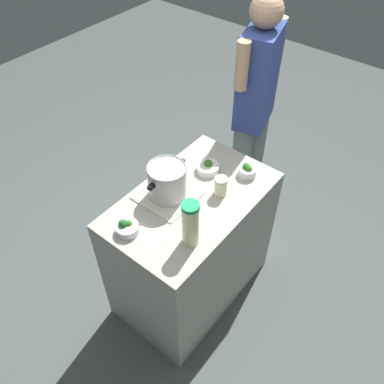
% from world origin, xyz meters
% --- Properties ---
extents(ground_plane, '(8.00, 8.00, 0.00)m').
position_xyz_m(ground_plane, '(0.00, 0.00, 0.00)').
color(ground_plane, '#4C5452').
extents(counter_slab, '(1.01, 0.62, 0.91)m').
position_xyz_m(counter_slab, '(0.00, 0.00, 0.46)').
color(counter_slab, '#ACA49A').
rests_on(counter_slab, ground_plane).
extents(dish_cloth, '(0.31, 0.31, 0.01)m').
position_xyz_m(dish_cloth, '(-0.07, 0.12, 0.92)').
color(dish_cloth, beige).
rests_on(dish_cloth, counter_slab).
extents(cooking_pot, '(0.29, 0.22, 0.20)m').
position_xyz_m(cooking_pot, '(-0.07, 0.12, 1.03)').
color(cooking_pot, '#B7B7BC').
rests_on(cooking_pot, dish_cloth).
extents(lemonade_pitcher, '(0.09, 0.09, 0.27)m').
position_xyz_m(lemonade_pitcher, '(-0.24, -0.18, 1.05)').
color(lemonade_pitcher, beige).
rests_on(lemonade_pitcher, counter_slab).
extents(mason_jar, '(0.08, 0.08, 0.12)m').
position_xyz_m(mason_jar, '(0.13, -0.10, 0.97)').
color(mason_jar, beige).
rests_on(mason_jar, counter_slab).
extents(broccoli_bowl_front, '(0.11, 0.11, 0.08)m').
position_xyz_m(broccoli_bowl_front, '(0.36, -0.13, 0.95)').
color(broccoli_bowl_front, silver).
rests_on(broccoli_bowl_front, counter_slab).
extents(broccoli_bowl_center, '(0.12, 0.12, 0.08)m').
position_xyz_m(broccoli_bowl_center, '(-0.40, 0.11, 0.94)').
color(broccoli_bowl_center, silver).
rests_on(broccoli_bowl_center, counter_slab).
extents(broccoli_bowl_back, '(0.14, 0.14, 0.08)m').
position_xyz_m(broccoli_bowl_back, '(0.24, 0.07, 0.94)').
color(broccoli_bowl_back, silver).
rests_on(broccoli_bowl_back, counter_slab).
extents(person_cook, '(0.50, 0.28, 1.75)m').
position_xyz_m(person_cook, '(0.86, 0.15, 0.97)').
color(person_cook, slate).
rests_on(person_cook, ground_plane).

